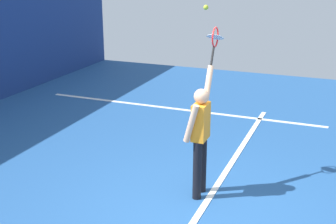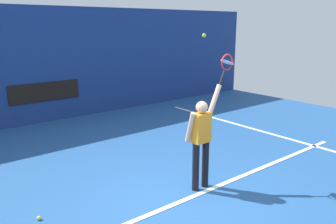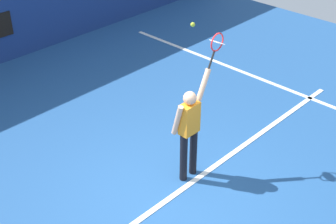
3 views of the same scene
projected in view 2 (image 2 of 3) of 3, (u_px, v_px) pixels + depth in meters
ground_plane at (183, 201)px, 6.08m from camera, size 18.00×18.00×0.00m
back_wall at (41, 65)px, 10.65m from camera, size 18.00×0.20×3.58m
sponsor_banner_center at (45, 92)px, 10.76m from camera, size 2.20×0.03×0.60m
court_baseline at (183, 201)px, 6.07m from camera, size 10.00×0.10×0.01m
court_sideline at (251, 128)px, 10.31m from camera, size 0.10×7.00×0.01m
tennis_player at (201, 137)px, 6.32m from camera, size 0.73×0.31×1.96m
tennis_racket at (227, 64)px, 6.37m from camera, size 0.42×0.27×0.62m
tennis_ball at (204, 35)px, 5.81m from camera, size 0.07×0.07×0.07m
spare_ball at (39, 218)px, 5.47m from camera, size 0.07×0.07×0.07m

